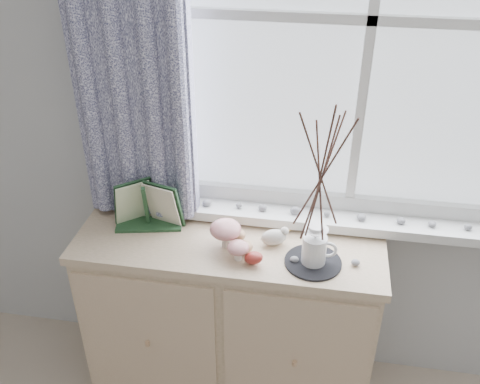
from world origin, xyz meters
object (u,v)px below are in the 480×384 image
(botanical_book, at_px, (145,208))
(twig_pitcher, at_px, (321,171))
(toadstool_cluster, at_px, (229,234))
(sideboard, at_px, (230,319))

(botanical_book, xyz_separation_m, twig_pitcher, (0.66, -0.10, 0.28))
(botanical_book, distance_m, twig_pitcher, 0.73)
(toadstool_cluster, height_order, twig_pitcher, twig_pitcher)
(botanical_book, bearing_deg, toadstool_cluster, -23.50)
(sideboard, relative_size, toadstool_cluster, 7.04)
(twig_pitcher, bearing_deg, sideboard, 163.28)
(toadstool_cluster, bearing_deg, twig_pitcher, -5.18)
(botanical_book, relative_size, twig_pitcher, 0.45)
(twig_pitcher, bearing_deg, botanical_book, 170.04)
(botanical_book, relative_size, toadstool_cluster, 1.75)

